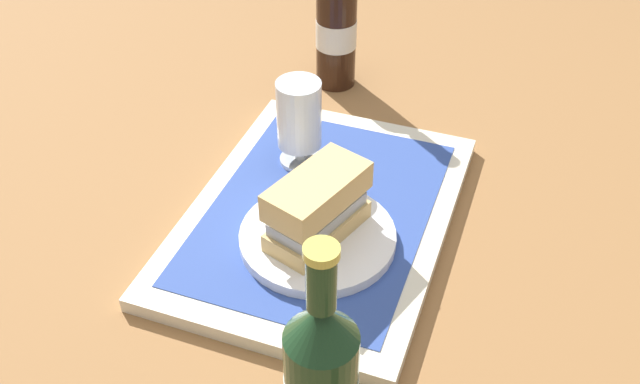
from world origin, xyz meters
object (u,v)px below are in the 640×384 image
Objects in this scene: sandwich at (319,205)px; beer_bottle at (336,25)px; beer_glass at (299,118)px; plate at (318,237)px; second_bottle at (321,382)px.

sandwich is 0.54× the size of beer_bottle.
beer_bottle is at bearing 35.05° from sandwich.
beer_bottle reaches higher than beer_glass.
beer_glass is at bearing 28.62° from plate.
beer_glass reaches higher than sandwich.
beer_glass is 0.47× the size of beer_bottle.
beer_bottle is 1.00× the size of second_bottle.
sandwich is 0.40m from beer_bottle.
beer_bottle is at bearing 17.76° from second_bottle.
plate is 1.52× the size of beer_glass.
beer_bottle is 0.67m from second_bottle.
beer_bottle is (0.39, 0.11, 0.03)m from sandwich.
beer_bottle is (0.39, 0.11, 0.08)m from plate.
sandwich is 1.15× the size of beer_glass.
sandwich is 0.27m from second_bottle.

